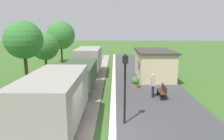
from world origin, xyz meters
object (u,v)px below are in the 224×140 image
Objects in this scene: person_waiting at (153,85)px; lamp_post_near at (125,76)px; freight_train at (79,73)px; potted_planter at (135,82)px; tree_field_left at (45,46)px; tree_trackside_far at (24,40)px; tree_field_distant at (61,35)px; bench_near_hut at (162,91)px; station_hut at (154,64)px.

person_waiting is 0.46× the size of lamp_post_near.
potted_planter is (4.61, 0.56, -0.88)m from freight_train.
potted_planter is 0.19× the size of tree_field_left.
freight_train is at bearing -9.53° from tree_trackside_far.
potted_planter is at bearing -1.23° from tree_trackside_far.
person_waiting is 1.87× the size of potted_planter.
freight_train is 7.02m from lamp_post_near.
lamp_post_near is (-1.19, -6.58, 2.08)m from potted_planter.
freight_train reaches higher than potted_planter.
freight_train is 3.12× the size of tree_field_distant.
bench_near_hut is at bearing -37.49° from tree_field_left.
bench_near_hut is 20.50m from tree_field_distant.
lamp_post_near is at bearing -56.94° from tree_field_left.
lamp_post_near reaches higher than station_hut.
lamp_post_near is 0.64× the size of tree_trackside_far.
freight_train is 21.18× the size of potted_planter.
freight_train is 3.34× the size of station_hut.
tree_field_distant is at bearing -54.18° from person_waiting.
freight_train is 4.72m from potted_planter.
station_hut is 16.12m from tree_field_distant.
person_waiting is 0.28× the size of tree_field_distant.
station_hut is at bearing 71.74° from lamp_post_near.
tree_trackside_far is at bearing -87.51° from tree_field_distant.
potted_planter is 0.15× the size of tree_field_distant.
tree_field_left is (-9.48, 6.15, 2.44)m from potted_planter.
freight_train is 8.02m from station_hut.
freight_train is 4.12× the size of tree_field_left.
lamp_post_near is at bearing -40.46° from tree_trackside_far.
tree_field_distant reaches higher than potted_planter.
station_hut reaches higher than person_waiting.
tree_field_left is at bearing -88.09° from tree_field_distant.
lamp_post_near is (3.41, -6.02, 1.20)m from freight_train.
station_hut is 0.93× the size of tree_field_distant.
tree_trackside_far is (-10.18, 2.57, 3.01)m from person_waiting.
tree_field_distant is (-0.27, 8.07, 0.95)m from tree_field_left.
potted_planter is 9.78m from tree_trackside_far.
lamp_post_near is 0.60× the size of tree_field_distant.
tree_field_left reaches higher than freight_train.
potted_planter is at bearing 125.10° from bench_near_hut.
bench_near_hut is 11.69m from tree_trackside_far.
freight_train is 11.35× the size of person_waiting.
freight_train is at bearing 163.51° from bench_near_hut.
station_hut is 1.57× the size of lamp_post_near.
person_waiting is at bearing -56.97° from tree_field_distant.
tree_trackside_far is at bearing 178.77° from potted_planter.
station_hut is 3.87× the size of bench_near_hut.
station_hut is at bearing 31.99° from freight_train.
bench_near_hut is 14.31m from tree_field_left.
tree_field_distant is at bearing 112.36° from lamp_post_near.
bench_near_hut is 0.88× the size of person_waiting.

